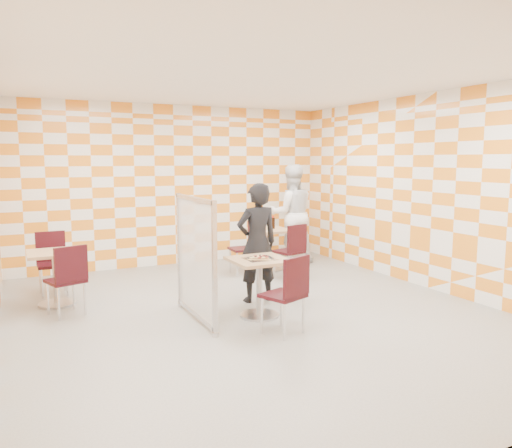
# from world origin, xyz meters

# --- Properties ---
(room_shell) EXTENTS (7.00, 7.00, 7.00)m
(room_shell) POSITION_xyz_m (0.00, 0.54, 1.50)
(room_shell) COLOR #989893
(room_shell) RESTS_ON ground
(main_table) EXTENTS (0.70, 0.70, 0.75)m
(main_table) POSITION_xyz_m (-0.01, -0.11, 0.51)
(main_table) COLOR tan
(main_table) RESTS_ON ground
(second_table) EXTENTS (0.70, 0.70, 0.75)m
(second_table) POSITION_xyz_m (1.34, 2.22, 0.51)
(second_table) COLOR tan
(second_table) RESTS_ON ground
(empty_table) EXTENTS (0.70, 0.70, 0.75)m
(empty_table) POSITION_xyz_m (-2.29, 1.57, 0.51)
(empty_table) COLOR tan
(empty_table) RESTS_ON ground
(chair_main_front) EXTENTS (0.54, 0.55, 0.92)m
(chair_main_front) POSITION_xyz_m (-0.01, -0.89, 0.54)
(chair_main_front) COLOR black
(chair_main_front) RESTS_ON ground
(chair_second_front) EXTENTS (0.51, 0.52, 0.92)m
(chair_second_front) POSITION_xyz_m (1.39, 1.46, 0.54)
(chair_second_front) COLOR black
(chair_second_front) RESTS_ON ground
(chair_second_side) EXTENTS (0.45, 0.44, 0.92)m
(chair_second_side) POSITION_xyz_m (0.87, 2.11, 0.54)
(chair_second_side) COLOR black
(chair_second_side) RESTS_ON ground
(chair_empty_near) EXTENTS (0.53, 0.54, 0.92)m
(chair_empty_near) POSITION_xyz_m (-2.19, 0.94, 0.54)
(chair_empty_near) COLOR black
(chair_empty_near) RESTS_ON ground
(chair_empty_far) EXTENTS (0.43, 0.44, 0.92)m
(chair_empty_far) POSITION_xyz_m (-2.29, 2.24, 0.54)
(chair_empty_far) COLOR black
(chair_empty_far) RESTS_ON ground
(partition) EXTENTS (0.08, 1.38, 1.55)m
(partition) POSITION_xyz_m (-0.78, 0.09, 0.79)
(partition) COLOR white
(partition) RESTS_ON ground
(man_dark) EXTENTS (0.61, 0.40, 1.67)m
(man_dark) POSITION_xyz_m (0.28, 0.52, 0.84)
(man_dark) COLOR black
(man_dark) RESTS_ON ground
(man_white) EXTENTS (1.07, 0.93, 1.90)m
(man_white) POSITION_xyz_m (2.06, 2.66, 0.95)
(man_white) COLOR white
(man_white) RESTS_ON ground
(pizza_on_foil) EXTENTS (0.40, 0.40, 0.04)m
(pizza_on_foil) POSITION_xyz_m (-0.01, -0.13, 0.77)
(pizza_on_foil) COLOR silver
(pizza_on_foil) RESTS_ON main_table
(sport_bottle) EXTENTS (0.06, 0.06, 0.20)m
(sport_bottle) POSITION_xyz_m (1.17, 2.36, 0.84)
(sport_bottle) COLOR white
(sport_bottle) RESTS_ON second_table
(soda_bottle) EXTENTS (0.07, 0.07, 0.23)m
(soda_bottle) POSITION_xyz_m (1.44, 2.24, 0.85)
(soda_bottle) COLOR black
(soda_bottle) RESTS_ON second_table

